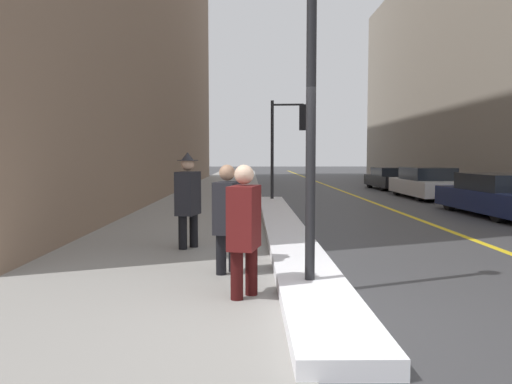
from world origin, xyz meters
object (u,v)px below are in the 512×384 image
at_px(traffic_light_near, 292,129).
at_px(pedestrian_nearside, 244,225).
at_px(pedestrian_with_shoulder_bag, 188,196).
at_px(lamp_post, 311,66).
at_px(pedestrian_trailing, 227,214).
at_px(parked_car_navy, 501,196).
at_px(parked_car_black, 391,179).
at_px(parked_car_white, 426,183).

xyz_separation_m(traffic_light_near, pedestrian_nearside, (-1.54, -11.88, -1.76)).
relative_size(traffic_light_near, pedestrian_with_shoulder_bag, 2.08).
height_order(lamp_post, pedestrian_trailing, lamp_post).
relative_size(lamp_post, parked_car_navy, 0.97).
bearing_deg(parked_car_black, traffic_light_near, 142.58).
distance_m(pedestrian_trailing, pedestrian_with_shoulder_bag, 2.12).
bearing_deg(traffic_light_near, pedestrian_trailing, -93.78).
distance_m(parked_car_navy, parked_car_black, 11.57).
bearing_deg(pedestrian_nearside, parked_car_white, 166.70).
height_order(pedestrian_trailing, pedestrian_with_shoulder_bag, pedestrian_with_shoulder_bag).
height_order(pedestrian_with_shoulder_bag, parked_car_white, pedestrian_with_shoulder_bag).
bearing_deg(pedestrian_with_shoulder_bag, parked_car_black, 166.64).
height_order(lamp_post, pedestrian_with_shoulder_bag, lamp_post).
bearing_deg(parked_car_black, pedestrian_with_shoulder_bag, 152.06).
xyz_separation_m(traffic_light_near, pedestrian_with_shoulder_bag, (-2.59, -8.69, -1.68)).
bearing_deg(parked_car_black, parked_car_navy, 178.17).
bearing_deg(pedestrian_nearside, lamp_post, 115.68).
height_order(lamp_post, parked_car_navy, lamp_post).
xyz_separation_m(lamp_post, pedestrian_nearside, (-0.80, -0.17, -1.87)).
bearing_deg(lamp_post, traffic_light_near, 86.36).
xyz_separation_m(pedestrian_trailing, parked_car_navy, (7.45, 6.96, -0.30)).
distance_m(traffic_light_near, parked_car_navy, 7.06).
distance_m(traffic_light_near, pedestrian_with_shoulder_bag, 9.22).
height_order(traffic_light_near, pedestrian_nearside, traffic_light_near).
relative_size(pedestrian_nearside, pedestrian_trailing, 1.01).
relative_size(traffic_light_near, pedestrian_nearside, 2.31).
bearing_deg(lamp_post, pedestrian_with_shoulder_bag, 121.46).
distance_m(traffic_light_near, pedestrian_nearside, 12.11).
height_order(pedestrian_nearside, parked_car_white, pedestrian_nearside).
bearing_deg(pedestrian_nearside, parked_car_navy, 152.23).
height_order(traffic_light_near, parked_car_navy, traffic_light_near).
xyz_separation_m(pedestrian_trailing, parked_car_white, (7.45, 13.01, -0.28)).
relative_size(parked_car_navy, parked_car_white, 1.00).
bearing_deg(pedestrian_trailing, pedestrian_nearside, 25.17).
distance_m(pedestrian_nearside, parked_car_black, 21.09).
distance_m(lamp_post, traffic_light_near, 11.74).
bearing_deg(pedestrian_trailing, parked_car_white, 163.70).
distance_m(parked_car_white, parked_car_black, 5.53).
bearing_deg(traffic_light_near, pedestrian_with_shoulder_bag, -100.82).
distance_m(traffic_light_near, parked_car_black, 10.01).
relative_size(pedestrian_nearside, pedestrian_with_shoulder_bag, 0.90).
bearing_deg(traffic_light_near, parked_car_white, 28.43).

